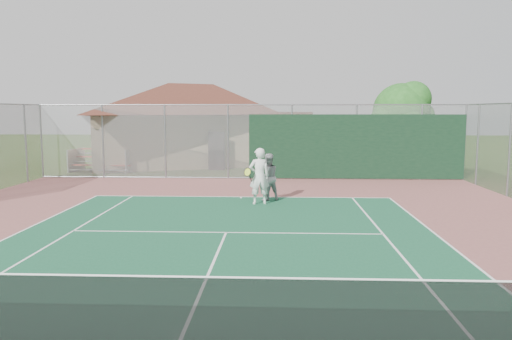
# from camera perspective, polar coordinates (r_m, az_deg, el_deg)

# --- Properties ---
(tennis_net) EXTENTS (11.85, 0.08, 1.10)m
(tennis_net) POSITION_cam_1_polar(r_m,az_deg,el_deg) (7.12, -8.99, -15.66)
(tennis_net) COLOR gray
(tennis_net) RESTS_ON ground
(back_fence) EXTENTS (20.08, 0.11, 3.53)m
(back_fence) POSITION_cam_1_polar(r_m,az_deg,el_deg) (23.49, 4.36, 2.99)
(back_fence) COLOR gray
(back_fence) RESTS_ON ground
(side_fence_right) EXTENTS (0.08, 9.00, 3.50)m
(side_fence_right) POSITION_cam_1_polar(r_m,az_deg,el_deg) (20.88, 26.99, 2.02)
(side_fence_right) COLOR gray
(side_fence_right) RESTS_ON ground
(clubhouse) EXTENTS (15.47, 12.89, 5.70)m
(clubhouse) POSITION_cam_1_polar(r_m,az_deg,el_deg) (31.39, -7.31, 6.16)
(clubhouse) COLOR tan
(clubhouse) RESTS_ON ground
(bleachers) EXTENTS (3.28, 2.10, 1.20)m
(bleachers) POSITION_cam_1_polar(r_m,az_deg,el_deg) (27.85, -16.99, 1.17)
(bleachers) COLOR #A83926
(bleachers) RESTS_ON ground
(tree) EXTENTS (3.36, 3.18, 4.69)m
(tree) POSITION_cam_1_polar(r_m,az_deg,el_deg) (26.34, 16.42, 6.22)
(tree) COLOR #322312
(tree) RESTS_ON ground
(player_white_front) EXTENTS (0.97, 0.79, 1.94)m
(player_white_front) POSITION_cam_1_polar(r_m,az_deg,el_deg) (17.10, 0.35, -0.76)
(player_white_front) COLOR white
(player_white_front) RESTS_ON ground
(player_grey_back) EXTENTS (1.02, 0.94, 1.68)m
(player_grey_back) POSITION_cam_1_polar(r_m,az_deg,el_deg) (17.83, 1.35, -0.87)
(player_grey_back) COLOR #9C9EA1
(player_grey_back) RESTS_ON ground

